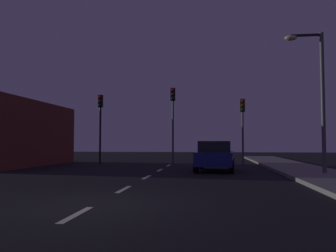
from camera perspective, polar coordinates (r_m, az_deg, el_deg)
The scene contains 13 objects.
ground_plane at distance 15.20m, azimuth -3.26°, elevation -8.50°, with size 80.00×80.00×0.00m, color black.
sidewalk_curb_right at distance 15.67m, azimuth 25.10°, elevation -7.78°, with size 3.00×40.00×0.15m, color gray.
lane_stripe_nearest at distance 7.37m, azimuth -15.39°, elevation -14.36°, with size 0.16×1.60×0.01m, color silver.
lane_stripe_second at distance 10.93m, azimuth -7.56°, elevation -10.65°, with size 0.16×1.60×0.01m, color silver.
lane_stripe_third at distance 14.61m, azimuth -3.70°, elevation -8.71°, with size 0.16×1.60×0.01m, color silver.
lane_stripe_fourth at distance 18.34m, azimuth -1.42°, elevation -7.53°, with size 0.16×1.60×0.01m, color silver.
lane_stripe_fifth at distance 22.09m, azimuth 0.09°, elevation -6.75°, with size 0.16×1.60×0.01m, color silver.
traffic_signal_left at distance 24.65m, azimuth -11.47°, elevation 1.79°, with size 0.32×0.38×4.96m.
traffic_signal_center at distance 23.52m, azimuth 0.84°, elevation 2.57°, with size 0.32×0.38×5.36m.
traffic_signal_right at distance 23.42m, azimuth 12.62°, elevation 1.32°, with size 0.32×0.38×4.51m.
car_stopped_ahead at distance 17.90m, azimuth 8.05°, elevation -5.09°, with size 2.20×3.96×1.58m.
street_lamp_right at distance 16.62m, azimuth 23.98°, elevation 5.90°, with size 1.72×0.36×6.51m.
storefront_left at distance 24.67m, azimuth -26.04°, elevation -1.24°, with size 5.58×9.44×4.15m, color maroon.
Camera 1 is at (2.76, -7.87, 1.48)m, focal length 35.72 mm.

